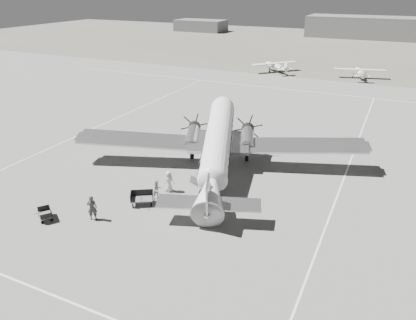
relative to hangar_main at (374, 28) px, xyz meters
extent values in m
plane|color=slate|center=(-5.00, -120.00, -3.30)|extent=(260.00, 260.00, 0.00)
cube|color=silver|center=(-5.00, -134.00, -3.29)|extent=(60.00, 0.15, 0.01)
cube|color=silver|center=(7.00, -120.00, -3.29)|extent=(0.15, 80.00, 0.01)
cube|color=silver|center=(-23.00, -110.00, -3.29)|extent=(0.15, 60.00, 0.01)
cube|color=silver|center=(-5.00, -80.00, -3.29)|extent=(90.00, 0.15, 0.01)
cube|color=#575549|center=(-5.00, -25.00, -3.30)|extent=(260.00, 90.00, 0.01)
cube|color=#5D5D5D|center=(0.00, 0.00, -0.30)|extent=(42.00, 14.00, 6.00)
cube|color=#555555|center=(0.00, 0.00, 3.00)|extent=(42.00, 14.00, 0.60)
cube|color=#555555|center=(-60.00, -5.00, -1.30)|extent=(18.00, 10.00, 4.00)
imported|color=#323232|center=(-9.15, -126.51, -2.30)|extent=(0.87, 0.80, 2.01)
imported|color=#AEAEAC|center=(-6.45, -121.68, -2.45)|extent=(0.99, 1.04, 1.70)
imported|color=#BABAB7|center=(-6.24, -120.13, -2.36)|extent=(0.92, 1.08, 1.87)
camera|label=1|loc=(9.99, -146.62, 13.13)|focal=35.00mm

